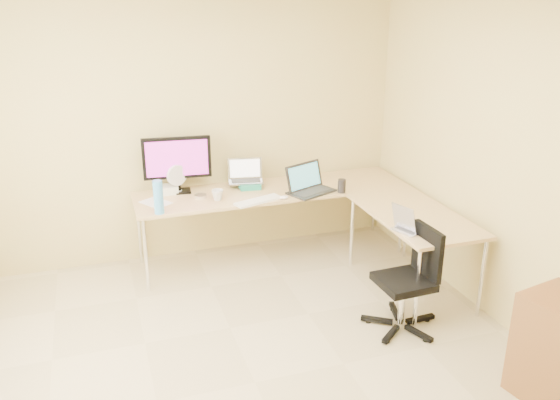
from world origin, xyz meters
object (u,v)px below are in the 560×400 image
object	(u,v)px
water_bottle	(158,197)
office_chair	(404,271)
monitor	(177,165)
laptop_return	(411,219)
desk_main	(273,224)
desk_return	(411,251)
desk_fan	(177,180)
keyboard	(258,201)
laptop_center	(246,171)
laptop_black	(312,179)
mug	(218,195)

from	to	relation	value
water_bottle	office_chair	size ratio (longest dim) A/B	0.35
monitor	laptop_return	world-z (taller)	monitor
desk_main	desk_return	bearing A→B (deg)	-45.73
monitor	desk_fan	xyz separation A→B (m)	(-0.02, 0.00, -0.14)
monitor	laptop_return	bearing A→B (deg)	-37.09
desk_return	monitor	xyz separation A→B (m)	(-1.85, 1.20, 0.64)
keyboard	water_bottle	world-z (taller)	water_bottle
desk_main	desk_fan	distance (m)	1.04
laptop_center	keyboard	distance (m)	0.49
monitor	office_chair	size ratio (longest dim) A/B	0.75
laptop_center	laptop_black	distance (m)	0.67
office_chair	monitor	bearing A→B (deg)	127.72
laptop_center	laptop_black	world-z (taller)	laptop_black
laptop_center	mug	world-z (taller)	laptop_center
monitor	water_bottle	world-z (taller)	monitor
laptop_center	office_chair	bearing A→B (deg)	-54.34
keyboard	mug	bearing A→B (deg)	136.03
laptop_center	desk_return	bearing A→B (deg)	-33.70
laptop_black	office_chair	size ratio (longest dim) A/B	0.51
desk_return	office_chair	bearing A→B (deg)	-125.89
desk_return	keyboard	bearing A→B (deg)	149.86
desk_return	laptop_black	xyz separation A→B (m)	(-0.66, 0.79, 0.50)
water_bottle	office_chair	xyz separation A→B (m)	(1.71, -1.25, -0.38)
desk_main	keyboard	distance (m)	0.53
office_chair	laptop_center	bearing A→B (deg)	112.97
laptop_center	office_chair	size ratio (longest dim) A/B	0.39
laptop_center	office_chair	xyz separation A→B (m)	(0.80, -1.72, -0.38)
desk_fan	office_chair	world-z (taller)	desk_fan
laptop_center	monitor	bearing A→B (deg)	-172.05
laptop_black	office_chair	distance (m)	1.41
keyboard	mug	distance (m)	0.38
keyboard	office_chair	size ratio (longest dim) A/B	0.53
mug	desk_fan	distance (m)	0.47
laptop_center	laptop_return	xyz separation A→B (m)	(0.97, -1.48, -0.06)
keyboard	mug	xyz separation A→B (m)	(-0.34, 0.16, 0.04)
desk_fan	laptop_return	world-z (taller)	desk_fan
desk_main	laptop_center	xyz separation A→B (m)	(-0.22, 0.17, 0.52)
desk_fan	laptop_black	bearing A→B (deg)	-42.67
laptop_black	desk_main	bearing A→B (deg)	122.87
office_chair	desk_return	bearing A→B (deg)	52.00
monitor	office_chair	bearing A→B (deg)	-44.40
monitor	desk_return	bearing A→B (deg)	-27.16
keyboard	water_bottle	xyz separation A→B (m)	(-0.89, 0.00, 0.14)
monitor	laptop_return	distance (m)	2.23
desk_return	office_chair	distance (m)	0.69
desk_return	laptop_return	xyz separation A→B (m)	(-0.22, -0.31, 0.46)
desk_main	office_chair	distance (m)	1.66
laptop_return	laptop_center	bearing A→B (deg)	15.13
office_chair	laptop_return	bearing A→B (deg)	51.87
monitor	keyboard	distance (m)	0.85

